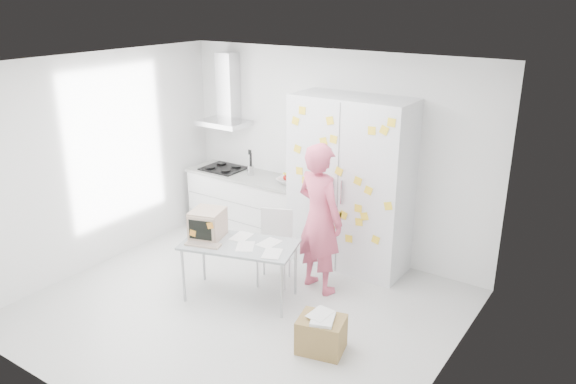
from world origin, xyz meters
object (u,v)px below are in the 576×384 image
Objects in this scene: desk at (219,233)px; chair at (275,242)px; cardboard_box at (321,334)px; person at (320,218)px.

chair is (0.34, 0.63, -0.27)m from desk.
desk is 0.76m from chair.
person is at bearing 122.44° from cardboard_box.
desk is at bearing 55.61° from person.
person is 0.69m from chair.
person reaches higher than desk.
chair is at bearing 27.68° from person.
person is 1.17m from desk.
person is at bearing -10.60° from chair.
desk reaches higher than cardboard_box.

